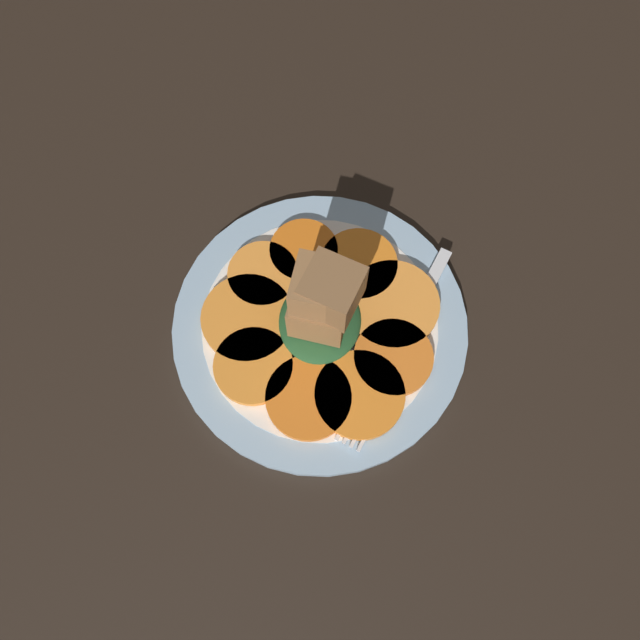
# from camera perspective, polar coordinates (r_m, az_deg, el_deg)

# --- Properties ---
(table_slab) EXTENTS (1.20, 1.20, 0.02)m
(table_slab) POSITION_cam_1_polar(r_m,az_deg,el_deg) (0.57, 0.00, -1.08)
(table_slab) COLOR black
(table_slab) RESTS_ON ground
(plate) EXTENTS (0.26, 0.26, 0.01)m
(plate) POSITION_cam_1_polar(r_m,az_deg,el_deg) (0.55, 0.00, -0.57)
(plate) COLOR #99B7D1
(plate) RESTS_ON table_slab
(carrot_slice_0) EXTENTS (0.06, 0.06, 0.01)m
(carrot_slice_0) POSITION_cam_1_polar(r_m,az_deg,el_deg) (0.56, -5.25, 4.19)
(carrot_slice_0) COLOR orange
(carrot_slice_0) RESTS_ON plate
(carrot_slice_1) EXTENTS (0.08, 0.08, 0.01)m
(carrot_slice_1) POSITION_cam_1_polar(r_m,az_deg,el_deg) (0.55, -6.64, 0.18)
(carrot_slice_1) COLOR orange
(carrot_slice_1) RESTS_ON plate
(carrot_slice_2) EXTENTS (0.07, 0.07, 0.01)m
(carrot_slice_2) POSITION_cam_1_polar(r_m,az_deg,el_deg) (0.53, -6.12, -4.20)
(carrot_slice_2) COLOR orange
(carrot_slice_2) RESTS_ON plate
(carrot_slice_3) EXTENTS (0.07, 0.07, 0.01)m
(carrot_slice_3) POSITION_cam_1_polar(r_m,az_deg,el_deg) (0.52, -1.26, -7.08)
(carrot_slice_3) COLOR orange
(carrot_slice_3) RESTS_ON plate
(carrot_slice_4) EXTENTS (0.08, 0.08, 0.01)m
(carrot_slice_4) POSITION_cam_1_polar(r_m,az_deg,el_deg) (0.53, 3.65, -6.82)
(carrot_slice_4) COLOR orange
(carrot_slice_4) RESTS_ON plate
(carrot_slice_5) EXTENTS (0.07, 0.07, 0.01)m
(carrot_slice_5) POSITION_cam_1_polar(r_m,az_deg,el_deg) (0.54, 6.72, -3.42)
(carrot_slice_5) COLOR orange
(carrot_slice_5) RESTS_ON plate
(carrot_slice_6) EXTENTS (0.08, 0.08, 0.01)m
(carrot_slice_6) POSITION_cam_1_polar(r_m,az_deg,el_deg) (0.55, 6.66, 1.43)
(carrot_slice_6) COLOR orange
(carrot_slice_6) RESTS_ON plate
(carrot_slice_7) EXTENTS (0.07, 0.07, 0.01)m
(carrot_slice_7) POSITION_cam_1_polar(r_m,az_deg,el_deg) (0.57, 3.56, 5.08)
(carrot_slice_7) COLOR orange
(carrot_slice_7) RESTS_ON plate
(carrot_slice_8) EXTENTS (0.06, 0.06, 0.01)m
(carrot_slice_8) POSITION_cam_1_polar(r_m,az_deg,el_deg) (0.57, -1.49, 6.34)
(carrot_slice_8) COLOR orange
(carrot_slice_8) RESTS_ON plate
(center_pile) EXTENTS (0.08, 0.07, 0.10)m
(center_pile) POSITION_cam_1_polar(r_m,az_deg,el_deg) (0.51, 0.07, 1.64)
(center_pile) COLOR #235128
(center_pile) RESTS_ON plate
(fork) EXTENTS (0.19, 0.08, 0.00)m
(fork) POSITION_cam_1_polar(r_m,az_deg,el_deg) (0.54, 7.04, -2.55)
(fork) COLOR silver
(fork) RESTS_ON plate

